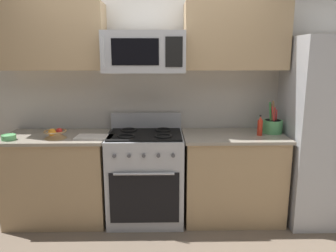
# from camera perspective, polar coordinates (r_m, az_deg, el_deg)

# --- Properties ---
(wall_back) EXTENTS (8.00, 0.10, 2.60)m
(wall_back) POSITION_cam_1_polar(r_m,az_deg,el_deg) (3.63, -3.80, 5.84)
(wall_back) COLOR beige
(wall_back) RESTS_ON ground
(counter_left) EXTENTS (1.04, 0.62, 0.91)m
(counter_left) POSITION_cam_1_polar(r_m,az_deg,el_deg) (3.62, -18.59, -8.55)
(counter_left) COLOR tan
(counter_left) RESTS_ON ground
(range_oven) EXTENTS (0.76, 0.66, 1.09)m
(range_oven) POSITION_cam_1_polar(r_m,az_deg,el_deg) (3.46, -3.89, -8.62)
(range_oven) COLOR #B2B5BA
(range_oven) RESTS_ON ground
(counter_right) EXTENTS (1.04, 0.62, 0.91)m
(counter_right) POSITION_cam_1_polar(r_m,az_deg,el_deg) (3.54, 11.15, -8.64)
(counter_right) COLOR tan
(counter_right) RESTS_ON ground
(refrigerator) EXTENTS (0.89, 0.73, 1.88)m
(refrigerator) POSITION_cam_1_polar(r_m,az_deg,el_deg) (3.72, 26.48, -0.86)
(refrigerator) COLOR #B2B5BA
(refrigerator) RESTS_ON ground
(microwave) EXTENTS (0.79, 0.44, 0.39)m
(microwave) POSITION_cam_1_polar(r_m,az_deg,el_deg) (3.26, -4.20, 12.74)
(microwave) COLOR #B2B5BA
(upper_cabinets_left) EXTENTS (1.03, 0.34, 0.65)m
(upper_cabinets_left) POSITION_cam_1_polar(r_m,az_deg,el_deg) (3.56, -19.50, 14.48)
(upper_cabinets_left) COLOR tan
(upper_cabinets_right) EXTENTS (1.03, 0.34, 0.65)m
(upper_cabinets_right) POSITION_cam_1_polar(r_m,az_deg,el_deg) (3.47, 11.67, 14.99)
(upper_cabinets_right) COLOR tan
(utensil_crock) EXTENTS (0.20, 0.20, 0.34)m
(utensil_crock) POSITION_cam_1_polar(r_m,az_deg,el_deg) (3.56, 17.81, 0.05)
(utensil_crock) COLOR #59AD66
(utensil_crock) RESTS_ON counter_right
(fruit_basket) EXTENTS (0.22, 0.22, 0.10)m
(fruit_basket) POSITION_cam_1_polar(r_m,az_deg,el_deg) (3.37, -19.08, -1.29)
(fruit_basket) COLOR #9E7A4C
(fruit_basket) RESTS_ON counter_left
(cutting_board) EXTENTS (0.37, 0.23, 0.02)m
(cutting_board) POSITION_cam_1_polar(r_m,az_deg,el_deg) (3.29, -12.74, -1.88)
(cutting_board) COLOR silver
(cutting_board) RESTS_ON counter_left
(bottle_hot_sauce) EXTENTS (0.05, 0.05, 0.21)m
(bottle_hot_sauce) POSITION_cam_1_polar(r_m,az_deg,el_deg) (3.42, 15.77, -0.01)
(bottle_hot_sauce) COLOR red
(bottle_hot_sauce) RESTS_ON counter_right
(prep_bowl) EXTENTS (0.14, 0.14, 0.05)m
(prep_bowl) POSITION_cam_1_polar(r_m,az_deg,el_deg) (3.48, -26.06, -1.75)
(prep_bowl) COLOR #59AD66
(prep_bowl) RESTS_ON counter_left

